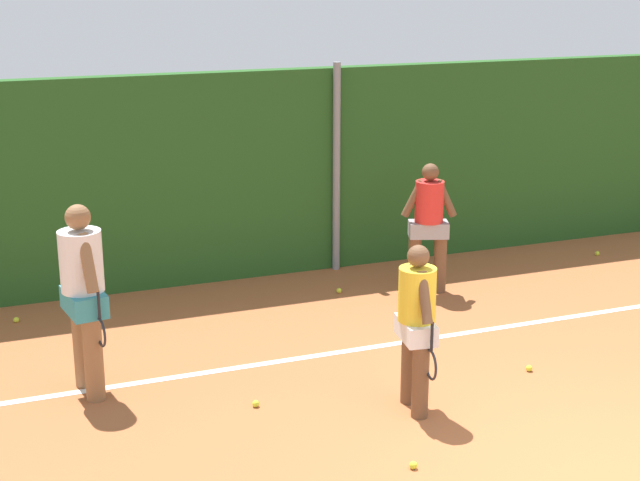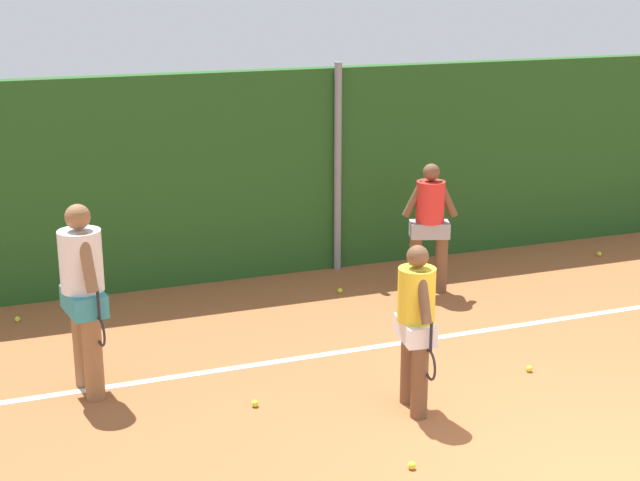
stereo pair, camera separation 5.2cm
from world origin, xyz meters
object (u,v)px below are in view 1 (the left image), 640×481
at_px(player_midcourt, 83,290).
at_px(player_backcourt_far, 429,221).
at_px(tennis_ball_7, 597,253).
at_px(tennis_ball_8, 413,465).
at_px(tennis_ball_12, 256,404).
at_px(tennis_ball_5, 529,368).
at_px(tennis_ball_6, 339,291).
at_px(tennis_ball_2, 16,320).
at_px(player_foreground_near, 417,320).

bearing_deg(player_midcourt, player_backcourt_far, 99.61).
distance_m(tennis_ball_7, tennis_ball_8, 6.76).
bearing_deg(player_midcourt, tennis_ball_7, 96.12).
bearing_deg(tennis_ball_12, player_backcourt_far, 38.00).
height_order(player_midcourt, player_backcourt_far, player_midcourt).
height_order(player_midcourt, tennis_ball_5, player_midcourt).
relative_size(player_midcourt, tennis_ball_8, 28.71).
relative_size(tennis_ball_6, tennis_ball_7, 1.00).
distance_m(tennis_ball_5, tennis_ball_7, 4.40).
relative_size(tennis_ball_7, tennis_ball_12, 1.00).
xyz_separation_m(player_midcourt, tennis_ball_12, (1.41, -0.88, -1.03)).
bearing_deg(player_midcourt, tennis_ball_12, 49.30).
bearing_deg(tennis_ball_2, player_backcourt_far, -8.43).
xyz_separation_m(player_foreground_near, tennis_ball_7, (4.64, 3.43, -0.87)).
distance_m(player_backcourt_far, tennis_ball_5, 2.73).
height_order(player_backcourt_far, tennis_ball_6, player_backcourt_far).
xyz_separation_m(player_backcourt_far, tennis_ball_12, (-3.01, -2.35, -0.91)).
distance_m(player_foreground_near, tennis_ball_12, 1.73).
bearing_deg(tennis_ball_7, player_foreground_near, -143.49).
height_order(tennis_ball_2, tennis_ball_8, same).
bearing_deg(player_midcourt, tennis_ball_5, 66.75).
height_order(player_foreground_near, tennis_ball_6, player_foreground_near).
xyz_separation_m(player_midcourt, player_backcourt_far, (4.42, 1.47, -0.12)).
bearing_deg(tennis_ball_2, player_foreground_near, -47.55).
relative_size(player_midcourt, tennis_ball_2, 28.71).
distance_m(tennis_ball_2, tennis_ball_6, 3.93).
bearing_deg(player_foreground_near, player_midcourt, -110.24).
bearing_deg(tennis_ball_7, tennis_ball_12, -154.61).
xyz_separation_m(tennis_ball_5, tennis_ball_8, (-1.98, -1.33, 0.00)).
height_order(player_foreground_near, tennis_ball_8, player_foreground_near).
distance_m(player_midcourt, tennis_ball_5, 4.55).
xyz_separation_m(tennis_ball_2, tennis_ball_7, (7.99, -0.23, 0.00)).
relative_size(player_backcourt_far, tennis_ball_5, 25.31).
relative_size(tennis_ball_6, tennis_ball_8, 1.00).
bearing_deg(player_foreground_near, tennis_ball_7, 133.85).
distance_m(player_midcourt, tennis_ball_2, 2.50).
height_order(tennis_ball_2, tennis_ball_6, same).
distance_m(player_backcourt_far, tennis_ball_6, 1.44).
height_order(tennis_ball_7, tennis_ball_8, same).
bearing_deg(player_backcourt_far, player_foreground_near, 80.16).
bearing_deg(tennis_ball_8, player_foreground_near, 63.35).
relative_size(tennis_ball_8, tennis_ball_12, 1.00).
xyz_separation_m(player_foreground_near, tennis_ball_8, (-0.49, -0.98, -0.87)).
distance_m(player_foreground_near, tennis_ball_6, 3.43).
relative_size(player_backcourt_far, tennis_ball_7, 25.31).
relative_size(player_midcourt, tennis_ball_5, 28.71).
bearing_deg(tennis_ball_5, tennis_ball_6, 107.69).
relative_size(tennis_ball_2, tennis_ball_12, 1.00).
distance_m(player_backcourt_far, tennis_ball_8, 4.54).
bearing_deg(tennis_ball_2, tennis_ball_12, -57.41).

